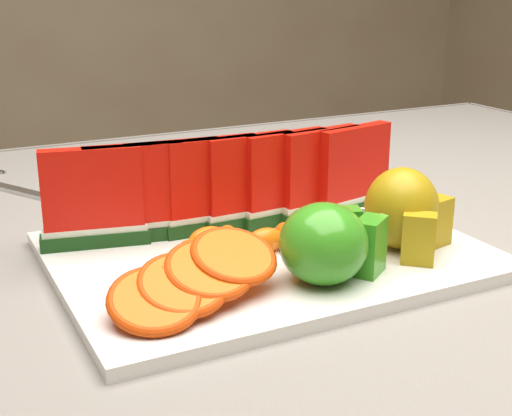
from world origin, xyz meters
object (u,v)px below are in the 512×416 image
object	(u,v)px
platter	(266,254)
side_plate	(268,150)
apple_cluster	(329,243)
pear_cluster	(405,211)
fork	(1,185)

from	to	relation	value
platter	side_plate	world-z (taller)	platter
apple_cluster	side_plate	bearing A→B (deg)	68.32
platter	apple_cluster	bearing A→B (deg)	-79.98
pear_cluster	fork	bearing A→B (deg)	125.54
platter	fork	world-z (taller)	platter
apple_cluster	pear_cluster	bearing A→B (deg)	15.67
apple_cluster	fork	distance (m)	0.51
pear_cluster	fork	xyz separation A→B (m)	(-0.31, 0.44, -0.05)
platter	fork	distance (m)	0.43
apple_cluster	pear_cluster	distance (m)	0.11
fork	pear_cluster	bearing A→B (deg)	-54.46
platter	pear_cluster	distance (m)	0.14
apple_cluster	side_plate	world-z (taller)	apple_cluster
platter	side_plate	bearing A→B (deg)	62.18
fork	apple_cluster	bearing A→B (deg)	-65.78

